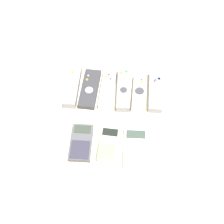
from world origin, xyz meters
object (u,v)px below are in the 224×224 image
remote_3 (123,90)px  remote_2 (107,90)px  remote_1 (90,89)px  remote_5 (155,91)px  calculator_1 (108,144)px  remote_0 (73,86)px  remote_4 (139,93)px  calculator_2 (136,148)px  calculator_0 (81,142)px

remote_3 → remote_2: bearing=-177.3°
remote_1 → remote_3: bearing=3.9°
remote_3 → remote_5: size_ratio=1.06×
remote_5 → calculator_1: bearing=-123.7°
remote_0 → remote_5: 0.29m
remote_3 → remote_4: (0.05, -0.01, -0.00)m
remote_1 → calculator_2: remote_1 is taller
remote_2 → remote_3: size_ratio=0.89×
calculator_1 → calculator_2: (0.09, -0.01, -0.00)m
remote_1 → calculator_1: 0.23m
remote_4 → remote_5: size_ratio=0.92×
remote_3 → calculator_2: (0.05, -0.22, -0.01)m
remote_3 → calculator_2: size_ratio=1.32×
remote_1 → remote_4: remote_4 is taller
remote_0 → remote_2: (0.12, -0.01, -0.00)m
remote_2 → remote_5: 0.17m
remote_5 → remote_1: bearing=-178.7°
remote_3 → remote_1: bearing=179.5°
remote_2 → remote_4: (0.11, -0.00, 0.00)m
remote_3 → calculator_0: (-0.12, -0.21, -0.00)m
remote_3 → remote_4: size_ratio=1.15×
calculator_1 → remote_0: bearing=126.0°
remote_2 → calculator_2: 0.24m
remote_2 → remote_0: bearing=179.5°
remote_2 → remote_4: 0.11m
remote_4 → calculator_0: remote_4 is taller
remote_4 → calculator_2: bearing=-89.9°
remote_4 → remote_5: 0.06m
remote_1 → remote_5: size_ratio=1.01×
remote_5 → calculator_0: bearing=-136.2°
remote_2 → remote_5: (0.17, 0.00, 0.00)m
remote_2 → remote_4: size_ratio=1.03×
calculator_1 → remote_1: bearing=113.8°
remote_0 → calculator_2: 0.32m
remote_2 → remote_3: remote_3 is taller
remote_1 → remote_4: (0.17, -0.01, 0.00)m
remote_2 → remote_5: bearing=3.8°
remote_0 → calculator_2: remote_0 is taller
remote_4 → remote_5: bearing=10.7°
calculator_0 → calculator_1: (0.08, -0.00, -0.00)m
remote_1 → calculator_1: bearing=-66.6°
remote_0 → calculator_0: remote_0 is taller
calculator_0 → calculator_2: (0.17, -0.01, -0.00)m
calculator_0 → calculator_1: size_ratio=1.06×
remote_3 → calculator_2: 0.23m
remote_0 → calculator_0: size_ratio=1.39×
remote_1 → remote_2: bearing=1.0°
calculator_0 → remote_2: bearing=72.1°
remote_5 → calculator_0: remote_5 is taller
remote_3 → remote_4: bearing=-10.7°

